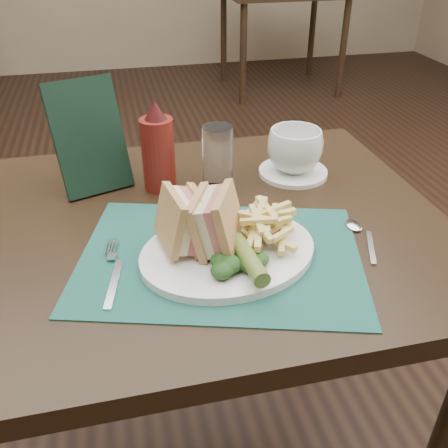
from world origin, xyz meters
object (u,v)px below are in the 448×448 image
object	(u,v)px
drinking_glass	(218,157)
sandwich_half_b	(204,219)
check_presenter	(89,137)
saucer	(293,172)
plate	(228,252)
ketchup_bottle	(158,146)
placemat	(220,257)
table_main	(209,359)
sandwich_half_a	(170,223)
coffee_cup	(295,150)
table_bg_right	(281,40)

from	to	relation	value
drinking_glass	sandwich_half_b	bearing A→B (deg)	-107.48
drinking_glass	check_presenter	xyz separation A→B (m)	(-0.25, 0.05, 0.05)
saucer	check_presenter	world-z (taller)	check_presenter
plate	ketchup_bottle	size ratio (longest dim) A/B	1.61
placemat	drinking_glass	bearing A→B (deg)	78.56
table_main	ketchup_bottle	bearing A→B (deg)	114.46
placemat	sandwich_half_b	xyz separation A→B (m)	(-0.02, 0.01, 0.07)
plate	sandwich_half_a	size ratio (longest dim) A/B	3.00
table_main	plate	distance (m)	0.40
placemat	drinking_glass	size ratio (longest dim) A/B	3.59
sandwich_half_a	ketchup_bottle	size ratio (longest dim) A/B	0.54
table_main	ketchup_bottle	distance (m)	0.50
plate	sandwich_half_b	world-z (taller)	sandwich_half_b
plate	ketchup_bottle	distance (m)	0.30
sandwich_half_b	sandwich_half_a	bearing A→B (deg)	-159.99
placemat	coffee_cup	size ratio (longest dim) A/B	3.94
plate	sandwich_half_b	bearing A→B (deg)	142.99
saucer	sandwich_half_b	bearing A→B (deg)	-134.36
sandwich_half_a	ketchup_bottle	distance (m)	0.25
table_main	sandwich_half_b	size ratio (longest dim) A/B	8.61
drinking_glass	ketchup_bottle	distance (m)	0.12
ketchup_bottle	placemat	bearing A→B (deg)	-76.04
table_bg_right	ketchup_bottle	world-z (taller)	ketchup_bottle
sandwich_half_b	coffee_cup	world-z (taller)	sandwich_half_b
sandwich_half_b	drinking_glass	size ratio (longest dim) A/B	0.80
table_bg_right	sandwich_half_a	world-z (taller)	sandwich_half_a
sandwich_half_a	table_main	bearing A→B (deg)	43.54
plate	sandwich_half_a	xyz separation A→B (m)	(-0.09, 0.02, 0.06)
table_main	placemat	distance (m)	0.40
check_presenter	plate	bearing A→B (deg)	-74.48
ketchup_bottle	check_presenter	bearing A→B (deg)	164.83
ketchup_bottle	saucer	bearing A→B (deg)	-0.59
coffee_cup	table_main	bearing A→B (deg)	-146.98
table_main	drinking_glass	xyz separation A→B (m)	(0.05, 0.13, 0.44)
plate	drinking_glass	distance (m)	0.27
sandwich_half_a	sandwich_half_b	xyz separation A→B (m)	(0.05, -0.00, 0.00)
placemat	check_presenter	world-z (taller)	check_presenter
table_bg_right	plate	world-z (taller)	plate
table_main	sandwich_half_b	xyz separation A→B (m)	(-0.02, -0.11, 0.44)
drinking_glass	placemat	bearing A→B (deg)	-101.44
coffee_cup	ketchup_bottle	distance (m)	0.29
placemat	saucer	distance (m)	0.35
coffee_cup	saucer	bearing A→B (deg)	0.00
saucer	coffee_cup	xyz separation A→B (m)	(0.00, 0.00, 0.05)
plate	sandwich_half_b	distance (m)	0.07
sandwich_half_a	drinking_glass	size ratio (longest dim) A/B	0.77
plate	sandwich_half_a	world-z (taller)	sandwich_half_a
saucer	drinking_glass	world-z (taller)	drinking_glass
plate	ketchup_bottle	world-z (taller)	ketchup_bottle
check_presenter	sandwich_half_a	bearing A→B (deg)	-86.16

